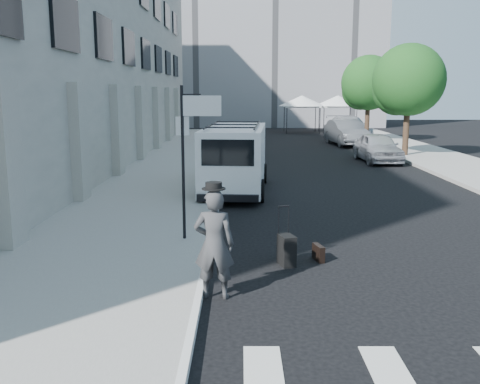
{
  "coord_description": "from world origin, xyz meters",
  "views": [
    {
      "loc": [
        -1.29,
        -8.83,
        3.51
      ],
      "look_at": [
        -1.31,
        2.91,
        1.3
      ],
      "focal_mm": 40.0,
      "sensor_mm": 36.0,
      "label": 1
    }
  ],
  "objects_px": {
    "businessman": "(214,244)",
    "cargo_van": "(235,158)",
    "parked_car_a": "(378,147)",
    "parked_car_b": "(346,133)",
    "parked_car_c": "(348,128)",
    "briefcase": "(318,253)",
    "suitcase": "(287,250)"
  },
  "relations": [
    {
      "from": "businessman",
      "to": "cargo_van",
      "type": "relative_size",
      "value": 0.31
    },
    {
      "from": "parked_car_a",
      "to": "parked_car_b",
      "type": "relative_size",
      "value": 0.86
    },
    {
      "from": "cargo_van",
      "to": "parked_car_a",
      "type": "xyz_separation_m",
      "value": [
        7.13,
        8.08,
        -0.45
      ]
    },
    {
      "from": "parked_car_b",
      "to": "parked_car_c",
      "type": "relative_size",
      "value": 0.86
    },
    {
      "from": "briefcase",
      "to": "businessman",
      "type": "bearing_deg",
      "value": -149.71
    },
    {
      "from": "businessman",
      "to": "parked_car_a",
      "type": "distance_m",
      "value": 19.69
    },
    {
      "from": "businessman",
      "to": "parked_car_c",
      "type": "height_order",
      "value": "businessman"
    },
    {
      "from": "parked_car_a",
      "to": "parked_car_b",
      "type": "distance_m",
      "value": 8.64
    },
    {
      "from": "suitcase",
      "to": "parked_car_a",
      "type": "xyz_separation_m",
      "value": [
        6.0,
        16.48,
        0.42
      ]
    },
    {
      "from": "briefcase",
      "to": "cargo_van",
      "type": "relative_size",
      "value": 0.07
    },
    {
      "from": "suitcase",
      "to": "parked_car_c",
      "type": "xyz_separation_m",
      "value": [
        7.15,
        29.78,
        0.54
      ]
    },
    {
      "from": "cargo_van",
      "to": "parked_car_b",
      "type": "relative_size",
      "value": 1.22
    },
    {
      "from": "businessman",
      "to": "briefcase",
      "type": "xyz_separation_m",
      "value": [
        2.09,
        2.06,
        -0.78
      ]
    },
    {
      "from": "suitcase",
      "to": "parked_car_b",
      "type": "distance_m",
      "value": 25.85
    },
    {
      "from": "briefcase",
      "to": "parked_car_a",
      "type": "relative_size",
      "value": 0.1
    },
    {
      "from": "cargo_van",
      "to": "parked_car_b",
      "type": "xyz_separation_m",
      "value": [
        7.22,
        16.72,
        -0.35
      ]
    },
    {
      "from": "suitcase",
      "to": "cargo_van",
      "type": "relative_size",
      "value": 0.19
    },
    {
      "from": "briefcase",
      "to": "parked_car_c",
      "type": "height_order",
      "value": "parked_car_c"
    },
    {
      "from": "cargo_van",
      "to": "parked_car_b",
      "type": "bearing_deg",
      "value": 70.59
    },
    {
      "from": "businessman",
      "to": "briefcase",
      "type": "bearing_deg",
      "value": -131.91
    },
    {
      "from": "businessman",
      "to": "cargo_van",
      "type": "height_order",
      "value": "cargo_van"
    },
    {
      "from": "briefcase",
      "to": "parked_car_b",
      "type": "relative_size",
      "value": 0.09
    },
    {
      "from": "parked_car_b",
      "to": "parked_car_c",
      "type": "xyz_separation_m",
      "value": [
        1.07,
        4.66,
        0.02
      ]
    },
    {
      "from": "parked_car_a",
      "to": "businessman",
      "type": "bearing_deg",
      "value": -113.8
    },
    {
      "from": "businessman",
      "to": "cargo_van",
      "type": "distance_m",
      "value": 10.18
    },
    {
      "from": "suitcase",
      "to": "parked_car_a",
      "type": "relative_size",
      "value": 0.28
    },
    {
      "from": "briefcase",
      "to": "cargo_van",
      "type": "height_order",
      "value": "cargo_van"
    },
    {
      "from": "briefcase",
      "to": "suitcase",
      "type": "xyz_separation_m",
      "value": [
        -0.7,
        -0.29,
        0.15
      ]
    },
    {
      "from": "parked_car_a",
      "to": "parked_car_c",
      "type": "xyz_separation_m",
      "value": [
        1.15,
        13.3,
        0.12
      ]
    },
    {
      "from": "briefcase",
      "to": "suitcase",
      "type": "distance_m",
      "value": 0.77
    },
    {
      "from": "briefcase",
      "to": "parked_car_c",
      "type": "relative_size",
      "value": 0.07
    },
    {
      "from": "businessman",
      "to": "parked_car_b",
      "type": "relative_size",
      "value": 0.37
    }
  ]
}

